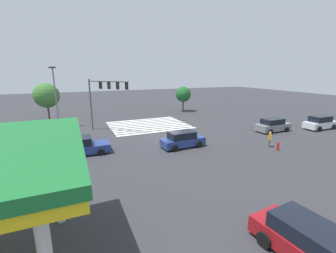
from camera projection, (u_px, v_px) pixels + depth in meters
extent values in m
plane|color=#333338|center=(168.00, 138.00, 25.28)|extent=(132.56, 132.56, 0.00)
cube|color=silver|center=(141.00, 120.00, 34.67)|extent=(10.51, 0.60, 0.01)
cube|color=silver|center=(143.00, 121.00, 33.83)|extent=(10.51, 0.60, 0.01)
cube|color=silver|center=(145.00, 122.00, 32.98)|extent=(10.51, 0.60, 0.01)
cube|color=silver|center=(147.00, 124.00, 32.13)|extent=(10.51, 0.60, 0.01)
cube|color=silver|center=(149.00, 125.00, 31.29)|extent=(10.51, 0.60, 0.01)
cube|color=silver|center=(151.00, 126.00, 30.44)|extent=(10.51, 0.60, 0.01)
cube|color=silver|center=(153.00, 128.00, 29.60)|extent=(10.51, 0.60, 0.01)
cube|color=silver|center=(156.00, 130.00, 28.75)|extent=(10.51, 0.60, 0.01)
cube|color=silver|center=(159.00, 132.00, 27.90)|extent=(10.51, 0.60, 0.01)
cylinder|color=#47474C|center=(91.00, 105.00, 28.23)|extent=(0.18, 0.18, 6.37)
cylinder|color=#47474C|center=(108.00, 81.00, 26.53)|extent=(4.05, 4.05, 0.12)
cube|color=black|center=(100.00, 85.00, 27.04)|extent=(0.40, 0.40, 0.84)
sphere|color=red|center=(102.00, 85.00, 26.98)|extent=(0.16, 0.16, 0.16)
cube|color=black|center=(109.00, 85.00, 26.61)|extent=(0.40, 0.40, 0.84)
sphere|color=gold|center=(110.00, 86.00, 26.55)|extent=(0.16, 0.16, 0.16)
cube|color=black|center=(118.00, 86.00, 26.17)|extent=(0.40, 0.40, 0.84)
sphere|color=green|center=(119.00, 86.00, 26.12)|extent=(0.16, 0.16, 0.16)
cube|color=black|center=(127.00, 86.00, 25.74)|extent=(0.40, 0.40, 0.84)
sphere|color=red|center=(128.00, 86.00, 25.68)|extent=(0.16, 0.16, 0.16)
cube|color=maroon|center=(315.00, 251.00, 8.61)|extent=(2.24, 4.97, 0.77)
cube|color=black|center=(309.00, 230.00, 8.72)|extent=(1.88, 2.71, 0.66)
cylinder|color=black|center=(293.00, 226.00, 10.39)|extent=(0.27, 0.69, 0.68)
cylinder|color=black|center=(264.00, 240.00, 9.51)|extent=(0.27, 0.69, 0.68)
cube|color=silver|center=(320.00, 124.00, 29.10)|extent=(4.45, 1.80, 0.79)
cube|color=black|center=(320.00, 119.00, 28.88)|extent=(2.62, 1.60, 0.75)
cylinder|color=black|center=(320.00, 124.00, 30.47)|extent=(0.67, 0.23, 0.66)
cylinder|color=black|center=(334.00, 127.00, 28.87)|extent=(0.67, 0.23, 0.66)
cylinder|color=black|center=(306.00, 126.00, 29.45)|extent=(0.67, 0.23, 0.66)
cylinder|color=black|center=(319.00, 129.00, 27.85)|extent=(0.67, 0.23, 0.66)
cube|color=navy|center=(83.00, 148.00, 20.22)|extent=(4.66, 1.99, 0.72)
cube|color=black|center=(79.00, 141.00, 19.93)|extent=(2.16, 1.76, 0.70)
cylinder|color=black|center=(99.00, 146.00, 21.70)|extent=(0.61, 0.23, 0.61)
cylinder|color=black|center=(101.00, 152.00, 19.93)|extent=(0.61, 0.23, 0.61)
cylinder|color=black|center=(66.00, 149.00, 20.62)|extent=(0.61, 0.23, 0.61)
cylinder|color=black|center=(66.00, 157.00, 18.85)|extent=(0.61, 0.23, 0.61)
cube|color=navy|center=(183.00, 142.00, 22.12)|extent=(4.34, 1.87, 0.73)
cube|color=black|center=(182.00, 135.00, 21.90)|extent=(2.61, 1.63, 0.67)
cylinder|color=black|center=(190.00, 140.00, 23.50)|extent=(0.66, 0.24, 0.65)
cylinder|color=black|center=(199.00, 144.00, 21.97)|extent=(0.66, 0.24, 0.65)
cylinder|color=black|center=(167.00, 143.00, 22.38)|extent=(0.66, 0.24, 0.65)
cylinder|color=black|center=(175.00, 148.00, 20.85)|extent=(0.66, 0.24, 0.65)
cube|color=gray|center=(273.00, 127.00, 27.90)|extent=(4.45, 1.82, 0.79)
cube|color=black|center=(273.00, 121.00, 27.67)|extent=(2.59, 1.62, 0.67)
cylinder|color=black|center=(274.00, 126.00, 29.31)|extent=(0.62, 0.23, 0.62)
cylinder|color=black|center=(287.00, 129.00, 27.72)|extent=(0.62, 0.23, 0.62)
cylinder|color=black|center=(259.00, 128.00, 28.21)|extent=(0.62, 0.23, 0.62)
cylinder|color=black|center=(270.00, 132.00, 26.62)|extent=(0.62, 0.23, 0.62)
cylinder|color=silver|center=(57.00, 182.00, 10.72)|extent=(0.36, 0.36, 4.28)
cylinder|color=brown|center=(269.00, 143.00, 22.10)|extent=(0.14, 0.14, 0.76)
cylinder|color=brown|center=(269.00, 143.00, 22.25)|extent=(0.14, 0.14, 0.76)
cube|color=gold|center=(270.00, 137.00, 22.02)|extent=(0.40, 0.42, 0.60)
sphere|color=tan|center=(270.00, 133.00, 21.92)|extent=(0.21, 0.21, 0.21)
cylinder|color=slate|center=(56.00, 98.00, 29.41)|extent=(0.16, 0.16, 7.66)
cube|color=#333338|center=(52.00, 67.00, 28.47)|extent=(0.80, 0.36, 0.20)
cylinder|color=brown|center=(49.00, 113.00, 33.66)|extent=(0.26, 0.26, 2.30)
sphere|color=#3D7533|center=(46.00, 95.00, 33.01)|extent=(3.64, 3.64, 3.64)
cylinder|color=brown|center=(183.00, 106.00, 41.90)|extent=(0.26, 0.26, 1.97)
sphere|color=#1E5B28|center=(183.00, 94.00, 41.38)|extent=(2.81, 2.81, 2.81)
cylinder|color=red|center=(278.00, 147.00, 21.23)|extent=(0.22, 0.22, 0.70)
sphere|color=red|center=(278.00, 143.00, 21.13)|extent=(0.20, 0.20, 0.20)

